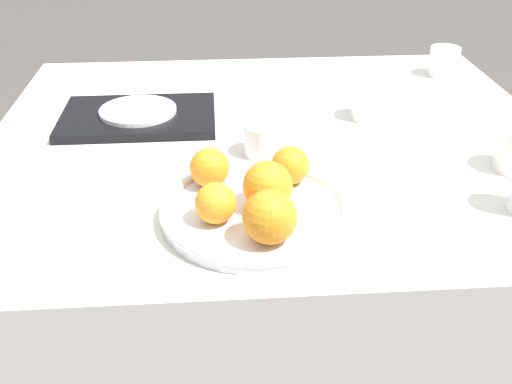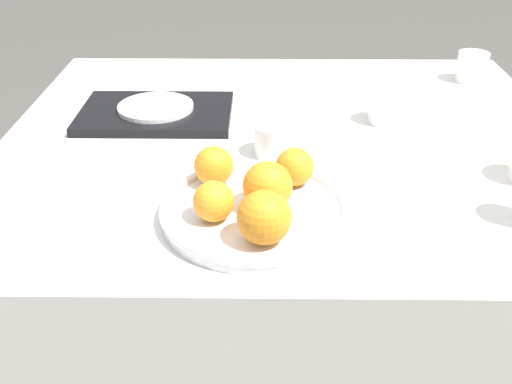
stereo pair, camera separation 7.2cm
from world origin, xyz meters
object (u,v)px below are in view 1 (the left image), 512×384
Objects in this scene: side_plate at (138,111)px; cup_3 at (265,139)px; serving_tray at (139,117)px; orange_1 at (268,186)px; fruit_platter at (256,210)px; orange_4 at (291,165)px; orange_3 at (270,217)px; cup_2 at (369,104)px; cup_0 at (444,61)px; orange_2 at (210,168)px; orange_0 at (216,203)px.

cup_3 reaches higher than side_plate.
orange_1 is at bearing -59.53° from serving_tray.
orange_4 reaches higher than fruit_platter.
orange_3 is 0.57m from cup_2.
orange_3 is at bearing -93.78° from cup_3.
cup_0 reaches higher than serving_tray.
cup_2 reaches higher than serving_tray.
cup_2 is at bearing 61.40° from orange_3.
cup_3 reaches higher than serving_tray.
orange_4 is 0.16m from cup_3.
side_plate is (-0.25, 0.42, -0.04)m from orange_1.
orange_3 is (-0.01, -0.09, 0.00)m from orange_1.
fruit_platter is at bearing -46.95° from orange_2.
cup_0 is (0.62, 0.71, -0.02)m from orange_0.
orange_4 is 0.81× the size of cup_3.
cup_3 is at bearing 101.37° from orange_4.
orange_3 is at bearing -64.75° from side_plate.
orange_3 is 0.24× the size of serving_tray.
orange_3 is 1.23× the size of orange_4.
cup_0 is (0.78, 0.25, 0.03)m from serving_tray.
cup_0 is 0.68m from cup_3.
orange_2 reaches higher than cup_2.
orange_4 is at bearing -78.63° from cup_3.
orange_4 is at bearing -0.12° from orange_2.
orange_4 reaches higher than cup_3.
fruit_platter is 4.02× the size of cup_0.
orange_1 reaches higher than orange_0.
cup_2 is (0.22, 0.32, -0.02)m from orange_4.
orange_2 reaches higher than serving_tray.
orange_4 is (0.14, -0.00, -0.00)m from orange_2.
serving_tray is 0.82m from cup_0.
orange_0 is 0.09m from orange_1.
orange_0 is at bearing -70.18° from side_plate.
orange_3 reaches higher than fruit_platter.
fruit_platter is at bearing -130.45° from orange_4.
serving_tray is at bearing 115.25° from orange_3.
orange_1 is at bearing -128.21° from cup_0.
orange_1 reaches higher than cup_2.
orange_1 is 0.09m from orange_3.
cup_2 is 0.97× the size of cup_3.
orange_3 is 0.18m from orange_4.
cup_2 is (0.36, 0.32, -0.02)m from orange_2.
orange_4 is at bearing -49.03° from serving_tray.
cup_3 is at bearing 86.00° from orange_1.
fruit_platter reaches higher than serving_tray.
fruit_platter is 0.87m from cup_0.
cup_0 is at bearing 55.08° from orange_3.
orange_3 reaches higher than orange_0.
cup_0 is at bearing 40.29° from cup_3.
orange_2 is (-0.01, 0.12, 0.00)m from orange_0.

